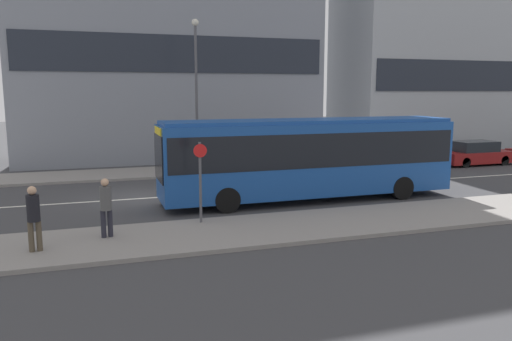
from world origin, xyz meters
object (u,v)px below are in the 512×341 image
(pedestrian_near_stop, at_px, (34,214))
(street_lamp, at_px, (196,82))
(parked_car_1, at_px, (475,154))
(pedestrian_down_pavement, at_px, (106,204))
(parked_car_0, at_px, (399,158))
(city_bus, at_px, (309,154))
(bus_stop_sign, at_px, (200,176))

(pedestrian_near_stop, relative_size, street_lamp, 0.23)
(parked_car_1, relative_size, pedestrian_down_pavement, 2.57)
(parked_car_0, height_order, parked_car_1, parked_car_1)
(city_bus, height_order, street_lamp, street_lamp)
(city_bus, xyz_separation_m, pedestrian_down_pavement, (-8.05, -3.40, -0.76))
(pedestrian_down_pavement, xyz_separation_m, street_lamp, (5.00, 10.99, 3.76))
(bus_stop_sign, bearing_deg, parked_car_0, 32.31)
(parked_car_0, height_order, pedestrian_down_pavement, pedestrian_down_pavement)
(parked_car_1, relative_size, bus_stop_sign, 1.71)
(city_bus, distance_m, parked_car_1, 15.05)
(pedestrian_near_stop, bearing_deg, pedestrian_down_pavement, -164.10)
(parked_car_0, xyz_separation_m, parked_car_1, (5.51, 0.21, 0.01))
(street_lamp, bearing_deg, parked_car_1, -5.41)
(pedestrian_down_pavement, distance_m, street_lamp, 12.65)
(pedestrian_near_stop, xyz_separation_m, pedestrian_down_pavement, (1.89, 0.78, -0.02))
(pedestrian_near_stop, xyz_separation_m, bus_stop_sign, (4.90, 1.57, 0.53))
(street_lamp, bearing_deg, parked_car_0, -9.07)
(city_bus, bearing_deg, street_lamp, 112.62)
(bus_stop_sign, bearing_deg, pedestrian_near_stop, -162.23)
(city_bus, xyz_separation_m, street_lamp, (-3.06, 7.59, 2.99))
(city_bus, height_order, parked_car_1, city_bus)
(pedestrian_down_pavement, xyz_separation_m, bus_stop_sign, (3.02, 0.79, 0.55))
(parked_car_0, height_order, pedestrian_near_stop, pedestrian_near_stop)
(city_bus, distance_m, pedestrian_near_stop, 10.82)
(parked_car_1, bearing_deg, pedestrian_near_stop, -156.74)
(bus_stop_sign, distance_m, street_lamp, 10.88)
(parked_car_0, bearing_deg, street_lamp, 170.93)
(parked_car_0, bearing_deg, pedestrian_down_pavement, -150.59)
(parked_car_0, bearing_deg, city_bus, -144.94)
(parked_car_0, xyz_separation_m, bus_stop_sign, (-13.29, -8.40, 1.03))
(street_lamp, bearing_deg, pedestrian_near_stop, -120.31)
(bus_stop_sign, xyz_separation_m, street_lamp, (1.98, 10.21, 3.21))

